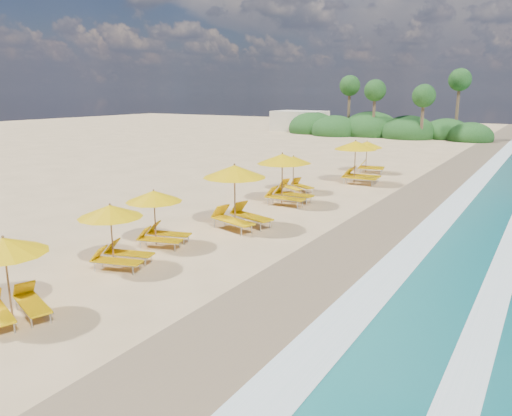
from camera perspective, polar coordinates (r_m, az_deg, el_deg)
ground at (r=19.04m, az=0.00°, el=-3.52°), size 160.00×160.00×0.00m
wet_sand at (r=17.40m, az=11.38°, el=-5.42°), size 4.00×160.00×0.01m
surf_foam at (r=16.74m, az=20.14°, el=-6.68°), size 4.00×160.00×0.01m
station_2 at (r=13.59m, az=-26.66°, el=-6.75°), size 2.71×2.65×2.12m
station_3 at (r=16.35m, az=-15.85°, el=-2.62°), size 2.62×2.55×2.09m
station_4 at (r=18.29m, az=-11.16°, el=-0.68°), size 2.62×2.55×2.09m
station_5 at (r=20.25m, az=-2.09°, el=1.85°), size 3.33×3.23×2.66m
station_6 at (r=24.63m, az=3.44°, el=3.79°), size 2.76×2.55×2.58m
station_7 at (r=27.67m, az=4.51°, el=4.21°), size 2.72×2.72×2.05m
station_8 at (r=30.84m, az=11.73°, el=5.56°), size 3.00×2.81×2.66m
station_9 at (r=35.19m, az=12.91°, el=6.02°), size 2.70×2.60×2.21m
treeline at (r=64.25m, az=13.84°, el=8.93°), size 25.80×8.80×9.74m
beach_building at (r=71.05m, az=5.06°, el=9.97°), size 7.00×5.00×2.80m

